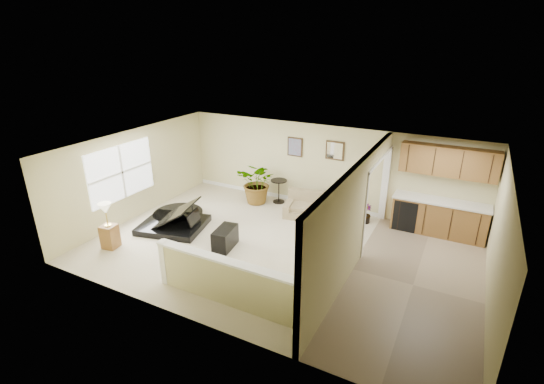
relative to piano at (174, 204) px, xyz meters
The scene contains 20 objects.
floor 3.17m from the piano, ahead, with size 9.00×9.00×0.00m, color beige.
back_wall 4.43m from the piano, 44.98° to the left, with size 9.00×0.04×2.50m, color #CCC48B.
front_wall 4.29m from the piano, 43.07° to the right, with size 9.00×0.04×2.50m, color #CCC48B.
left_wall 1.52m from the piano, behind, with size 0.04×6.00×2.50m, color #CCC48B.
right_wall 7.63m from the piano, ahead, with size 0.04×6.00×2.50m, color #CCC48B.
ceiling 3.61m from the piano, ahead, with size 9.00×6.00×0.04m, color white.
kitchen_vinyl 6.29m from the piano, ahead, with size 2.70×6.00×0.01m, color gray.
interior_partition 4.95m from the piano, ahead, with size 0.18×5.99×2.50m.
pony_half_wall 3.87m from the piano, 34.69° to the right, with size 3.42×0.22×1.00m.
left_window 1.65m from the piano, 163.88° to the right, with size 0.05×2.15×1.45m, color white.
wall_art_left 3.91m from the piano, 54.98° to the left, with size 0.48×0.04×0.58m.
wall_mirror 4.73m from the piano, 42.08° to the left, with size 0.55×0.04×0.55m.
kitchen_cabinets 6.90m from the piano, 24.23° to the left, with size 2.36×0.65×2.33m.
piano is the anchor object (origin of this frame).
piano_bench 1.96m from the piano, 11.66° to the right, with size 0.39×0.77×0.51m, color black.
loveseat 3.87m from the piano, 36.81° to the left, with size 1.71×1.17×0.88m.
accent_table 3.28m from the piano, 57.08° to the left, with size 0.51×0.51×0.73m.
palm_plant 2.72m from the piano, 62.79° to the left, with size 1.26×1.10×1.34m.
small_plant 5.25m from the piano, 29.52° to the left, with size 0.36×0.36×0.54m.
lamp_stand 1.79m from the piano, 110.60° to the right, with size 0.39×0.39×1.17m.
Camera 1 is at (3.72, -7.51, 4.87)m, focal length 26.00 mm.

